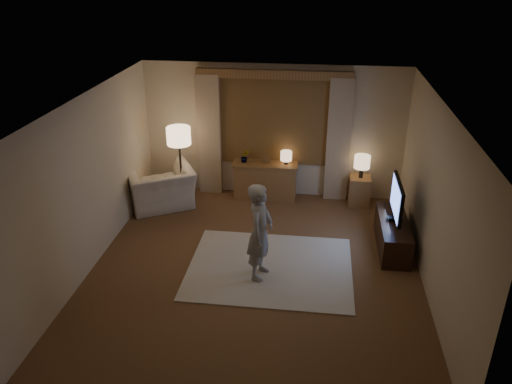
% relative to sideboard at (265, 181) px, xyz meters
% --- Properties ---
extents(room, '(5.04, 5.54, 2.64)m').
position_rel_sideboard_xyz_m(room, '(0.13, -2.00, 0.98)').
color(room, brown).
rests_on(room, ground).
extents(rug, '(2.50, 2.00, 0.02)m').
position_rel_sideboard_xyz_m(rug, '(0.35, -2.47, -0.34)').
color(rug, beige).
rests_on(rug, floor).
extents(sideboard, '(1.20, 0.40, 0.70)m').
position_rel_sideboard_xyz_m(sideboard, '(0.00, 0.00, 0.00)').
color(sideboard, brown).
rests_on(sideboard, floor).
extents(picture_frame, '(0.16, 0.02, 0.20)m').
position_rel_sideboard_xyz_m(picture_frame, '(0.00, 0.00, 0.45)').
color(picture_frame, brown).
rests_on(picture_frame, sideboard).
extents(plant, '(0.17, 0.13, 0.30)m').
position_rel_sideboard_xyz_m(plant, '(-0.40, 0.00, 0.50)').
color(plant, '#999999').
rests_on(plant, sideboard).
extents(table_lamp_sideboard, '(0.22, 0.22, 0.30)m').
position_rel_sideboard_xyz_m(table_lamp_sideboard, '(0.40, 0.00, 0.55)').
color(table_lamp_sideboard, black).
rests_on(table_lamp_sideboard, sideboard).
extents(floor_lamp, '(0.45, 0.45, 1.53)m').
position_rel_sideboard_xyz_m(floor_lamp, '(-1.57, -0.43, 0.94)').
color(floor_lamp, black).
rests_on(floor_lamp, floor).
extents(armchair, '(1.55, 1.49, 0.77)m').
position_rel_sideboard_xyz_m(armchair, '(-1.93, -0.62, 0.04)').
color(armchair, beige).
rests_on(armchair, floor).
extents(side_table, '(0.40, 0.40, 0.56)m').
position_rel_sideboard_xyz_m(side_table, '(1.83, -0.05, -0.07)').
color(side_table, brown).
rests_on(side_table, floor).
extents(table_lamp_side, '(0.30, 0.30, 0.44)m').
position_rel_sideboard_xyz_m(table_lamp_side, '(1.83, -0.05, 0.52)').
color(table_lamp_side, black).
rests_on(table_lamp_side, side_table).
extents(tv_stand, '(0.45, 1.40, 0.50)m').
position_rel_sideboard_xyz_m(tv_stand, '(2.28, -1.61, -0.10)').
color(tv_stand, black).
rests_on(tv_stand, floor).
extents(tv, '(0.23, 0.95, 0.69)m').
position_rel_sideboard_xyz_m(tv, '(2.27, -1.61, 0.53)').
color(tv, black).
rests_on(tv, tv_stand).
extents(person, '(0.46, 0.60, 1.49)m').
position_rel_sideboard_xyz_m(person, '(0.22, -2.70, 0.42)').
color(person, gray).
rests_on(person, rug).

